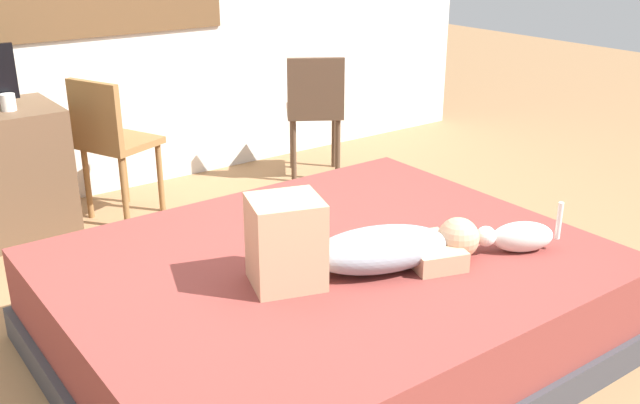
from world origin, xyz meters
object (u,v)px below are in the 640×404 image
bed (329,302)px  chair_spare (315,107)px  person_lying (357,246)px  chair_by_desk (111,138)px  cat (518,236)px  cup (8,102)px

bed → chair_spare: bearing=55.6°
bed → person_lying: (-0.01, -0.18, 0.33)m
chair_by_desk → cat: bearing=-70.3°
person_lying → chair_by_desk: chair_by_desk is taller
cat → chair_by_desk: (-0.83, 2.32, 0.02)m
chair_by_desk → chair_spare: 1.42m
cat → chair_by_desk: chair_by_desk is taller
bed → chair_spare: chair_spare is taller
cat → cup: (-1.36, 2.37, 0.30)m
chair_by_desk → chair_spare: bearing=-4.0°
bed → cup: cup is taller
cup → cat: bearing=-60.2°
cup → chair_by_desk: bearing=-5.3°
person_lying → cup: bearing=108.2°
cat → chair_by_desk: 2.47m
person_lying → bed: bearing=88.3°
person_lying → chair_by_desk: size_ratio=1.08×
bed → cup: size_ratio=24.12×
bed → person_lying: 0.37m
bed → cup: 2.15m
bed → cat: size_ratio=6.84×
person_lying → chair_by_desk: 2.09m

